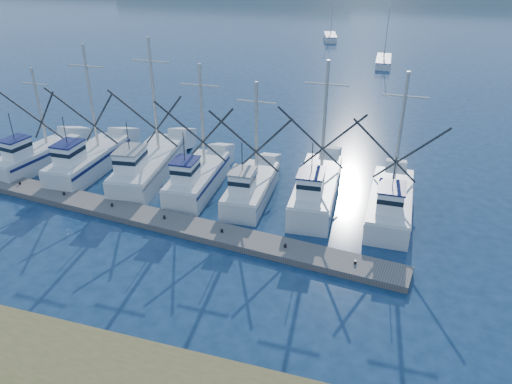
# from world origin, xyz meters

# --- Properties ---
(ground) EXTENTS (500.00, 500.00, 0.00)m
(ground) POSITION_xyz_m (0.00, 0.00, 0.00)
(ground) COLOR #0D243C
(ground) RESTS_ON ground
(floating_dock) EXTENTS (29.92, 5.20, 0.40)m
(floating_dock) POSITION_xyz_m (-7.67, 5.87, 0.20)
(floating_dock) COLOR #605A56
(floating_dock) RESTS_ON ground
(trawler_fleet) EXTENTS (29.49, 9.65, 9.88)m
(trawler_fleet) POSITION_xyz_m (-7.48, 11.00, 0.98)
(trawler_fleet) COLOR silver
(trawler_fleet) RESTS_ON ground
(sailboat_near) EXTENTS (2.24, 6.93, 8.10)m
(sailboat_near) POSITION_xyz_m (1.80, 54.17, 0.49)
(sailboat_near) COLOR silver
(sailboat_near) RESTS_ON ground
(sailboat_far) EXTENTS (3.25, 6.47, 8.10)m
(sailboat_far) POSITION_xyz_m (-8.51, 70.75, 0.49)
(sailboat_far) COLOR silver
(sailboat_far) RESTS_ON ground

